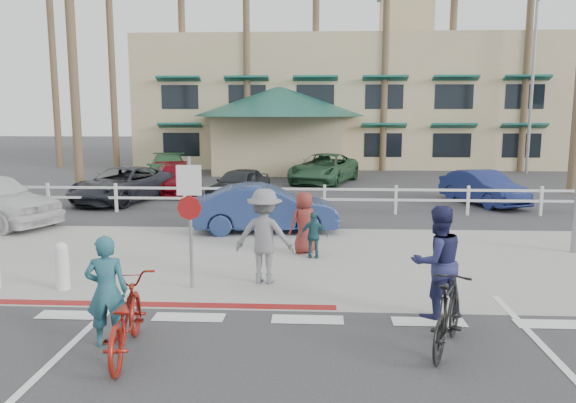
# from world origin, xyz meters

# --- Properties ---
(ground) EXTENTS (140.00, 140.00, 0.00)m
(ground) POSITION_xyz_m (0.00, 0.00, 0.00)
(ground) COLOR #333335
(bike_path) EXTENTS (12.00, 16.00, 0.01)m
(bike_path) POSITION_xyz_m (0.00, -2.00, 0.00)
(bike_path) COLOR #333335
(bike_path) RESTS_ON ground
(sidewalk_plaza) EXTENTS (22.00, 7.00, 0.01)m
(sidewalk_plaza) POSITION_xyz_m (0.00, 4.50, 0.01)
(sidewalk_plaza) COLOR gray
(sidewalk_plaza) RESTS_ON ground
(cross_street) EXTENTS (40.00, 5.00, 0.01)m
(cross_street) POSITION_xyz_m (0.00, 8.50, 0.00)
(cross_street) COLOR #333335
(cross_street) RESTS_ON ground
(parking_lot) EXTENTS (50.00, 16.00, 0.01)m
(parking_lot) POSITION_xyz_m (0.00, 18.00, 0.00)
(parking_lot) COLOR #333335
(parking_lot) RESTS_ON ground
(curb_red) EXTENTS (7.00, 0.25, 0.02)m
(curb_red) POSITION_xyz_m (-3.00, 1.20, 0.01)
(curb_red) COLOR maroon
(curb_red) RESTS_ON ground
(rail_fence) EXTENTS (29.40, 0.16, 1.00)m
(rail_fence) POSITION_xyz_m (0.50, 10.50, 0.50)
(rail_fence) COLOR silver
(rail_fence) RESTS_ON ground
(building) EXTENTS (28.00, 16.00, 11.30)m
(building) POSITION_xyz_m (2.00, 31.00, 5.65)
(building) COLOR #CBB78A
(building) RESTS_ON ground
(sign_post) EXTENTS (0.50, 0.10, 2.90)m
(sign_post) POSITION_xyz_m (-2.30, 2.20, 1.45)
(sign_post) COLOR gray
(sign_post) RESTS_ON ground
(bollard_0) EXTENTS (0.26, 0.26, 0.95)m
(bollard_0) POSITION_xyz_m (-4.80, 2.00, 0.47)
(bollard_0) COLOR silver
(bollard_0) RESTS_ON ground
(streetlight_1) EXTENTS (0.60, 2.00, 9.50)m
(streetlight_1) POSITION_xyz_m (12.00, 24.00, 4.75)
(streetlight_1) COLOR gray
(streetlight_1) RESTS_ON ground
(palm_0) EXTENTS (4.00, 4.00, 15.00)m
(palm_0) POSITION_xyz_m (-16.00, 26.00, 7.50)
(palm_0) COLOR #1F5120
(palm_0) RESTS_ON ground
(palm_1) EXTENTS (4.00, 4.00, 13.00)m
(palm_1) POSITION_xyz_m (-12.00, 25.00, 6.50)
(palm_1) COLOR #1F5120
(palm_1) RESTS_ON ground
(palm_2) EXTENTS (4.00, 4.00, 16.00)m
(palm_2) POSITION_xyz_m (-8.00, 26.00, 8.00)
(palm_2) COLOR #1F5120
(palm_2) RESTS_ON ground
(palm_3) EXTENTS (4.00, 4.00, 14.00)m
(palm_3) POSITION_xyz_m (-4.00, 25.00, 7.00)
(palm_3) COLOR #1F5120
(palm_3) RESTS_ON ground
(palm_4) EXTENTS (4.00, 4.00, 15.00)m
(palm_4) POSITION_xyz_m (0.00, 26.00, 7.50)
(palm_4) COLOR #1F5120
(palm_4) RESTS_ON ground
(palm_5) EXTENTS (4.00, 4.00, 13.00)m
(palm_5) POSITION_xyz_m (4.00, 25.00, 6.50)
(palm_5) COLOR #1F5120
(palm_5) RESTS_ON ground
(palm_6) EXTENTS (4.00, 4.00, 17.00)m
(palm_6) POSITION_xyz_m (8.00, 26.00, 8.50)
(palm_6) COLOR #1F5120
(palm_6) RESTS_ON ground
(palm_7) EXTENTS (4.00, 4.00, 14.00)m
(palm_7) POSITION_xyz_m (12.00, 25.00, 7.00)
(palm_7) COLOR #1F5120
(palm_7) RESTS_ON ground
(palm_10) EXTENTS (4.00, 4.00, 12.00)m
(palm_10) POSITION_xyz_m (-10.00, 15.00, 6.00)
(palm_10) COLOR #1F5120
(palm_10) RESTS_ON ground
(bike_red) EXTENTS (1.02, 2.16, 1.09)m
(bike_red) POSITION_xyz_m (-2.57, -0.87, 0.55)
(bike_red) COLOR maroon
(bike_red) RESTS_ON ground
(rider_red) EXTENTS (0.68, 0.51, 1.68)m
(rider_red) POSITION_xyz_m (-2.93, -0.56, 0.84)
(rider_red) COLOR #235764
(rider_red) RESTS_ON ground
(bike_black) EXTENTS (1.20, 1.86, 1.09)m
(bike_black) POSITION_xyz_m (2.04, -0.48, 0.54)
(bike_black) COLOR black
(bike_black) RESTS_ON ground
(rider_black) EXTENTS (1.11, 0.98, 1.91)m
(rider_black) POSITION_xyz_m (2.16, 0.90, 0.96)
(rider_black) COLOR #222450
(rider_black) RESTS_ON ground
(pedestrian_a) EXTENTS (1.35, 0.92, 1.93)m
(pedestrian_a) POSITION_xyz_m (-0.90, 2.66, 0.96)
(pedestrian_a) COLOR slate
(pedestrian_a) RESTS_ON ground
(pedestrian_child) EXTENTS (0.66, 0.29, 1.12)m
(pedestrian_child) POSITION_xyz_m (0.08, 4.60, 0.56)
(pedestrian_child) COLOR #224F58
(pedestrian_child) RESTS_ON ground
(pedestrian_b) EXTENTS (0.89, 0.81, 1.53)m
(pedestrian_b) POSITION_xyz_m (-0.17, 5.09, 0.77)
(pedestrian_b) COLOR maroon
(pedestrian_b) RESTS_ON ground
(car_white_sedan) EXTENTS (4.29, 1.89, 1.37)m
(car_white_sedan) POSITION_xyz_m (-1.35, 7.55, 0.68)
(car_white_sedan) COLOR navy
(car_white_sedan) RESTS_ON ground
(lot_car_0) EXTENTS (3.50, 5.22, 1.33)m
(lot_car_0) POSITION_xyz_m (-7.32, 12.75, 0.67)
(lot_car_0) COLOR #23252D
(lot_car_0) RESTS_ON ground
(lot_car_1) EXTENTS (3.12, 4.58, 1.23)m
(lot_car_1) POSITION_xyz_m (-5.86, 15.16, 0.62)
(lot_car_1) COLOR maroon
(lot_car_1) RESTS_ON ground
(lot_car_2) EXTENTS (2.49, 3.96, 1.26)m
(lot_car_2) POSITION_xyz_m (-2.92, 13.38, 0.63)
(lot_car_2) COLOR black
(lot_car_2) RESTS_ON ground
(lot_car_3) EXTENTS (2.69, 4.07, 1.27)m
(lot_car_3) POSITION_xyz_m (6.35, 12.77, 0.63)
(lot_car_3) COLOR navy
(lot_car_3) RESTS_ON ground
(lot_car_4) EXTENTS (2.92, 5.01, 1.36)m
(lot_car_4) POSITION_xyz_m (-7.17, 18.70, 0.68)
(lot_car_4) COLOR #2C6038
(lot_car_4) RESTS_ON ground
(lot_car_5) EXTENTS (3.84, 5.61, 1.42)m
(lot_car_5) POSITION_xyz_m (0.47, 18.80, 0.71)
(lot_car_5) COLOR #2B5536
(lot_car_5) RESTS_ON ground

